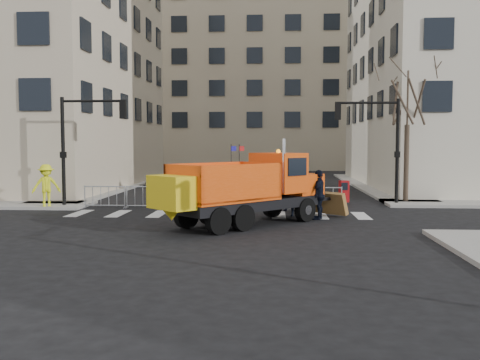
# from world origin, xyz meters

# --- Properties ---
(ground) EXTENTS (120.00, 120.00, 0.00)m
(ground) POSITION_xyz_m (0.00, 0.00, 0.00)
(ground) COLOR black
(ground) RESTS_ON ground
(sidewalk_back) EXTENTS (64.00, 5.00, 0.15)m
(sidewalk_back) POSITION_xyz_m (0.00, 8.50, 0.07)
(sidewalk_back) COLOR gray
(sidewalk_back) RESTS_ON ground
(building_far) EXTENTS (30.00, 18.00, 24.00)m
(building_far) POSITION_xyz_m (0.00, 52.00, 12.00)
(building_far) COLOR tan
(building_far) RESTS_ON ground
(traffic_light_left) EXTENTS (0.18, 0.18, 5.40)m
(traffic_light_left) POSITION_xyz_m (-8.00, 7.50, 2.70)
(traffic_light_left) COLOR black
(traffic_light_left) RESTS_ON ground
(traffic_light_right) EXTENTS (0.18, 0.18, 5.40)m
(traffic_light_right) POSITION_xyz_m (8.50, 9.50, 2.70)
(traffic_light_right) COLOR black
(traffic_light_right) RESTS_ON ground
(crowd_barriers) EXTENTS (12.60, 0.60, 1.10)m
(crowd_barriers) POSITION_xyz_m (-0.75, 7.60, 0.55)
(crowd_barriers) COLOR #9EA0A5
(crowd_barriers) RESTS_ON ground
(street_tree) EXTENTS (3.00, 3.00, 7.50)m
(street_tree) POSITION_xyz_m (9.20, 10.50, 3.75)
(street_tree) COLOR #382B21
(street_tree) RESTS_ON ground
(plow_truck) EXTENTS (7.64, 7.81, 3.35)m
(plow_truck) POSITION_xyz_m (1.16, 2.46, 1.49)
(plow_truck) COLOR black
(plow_truck) RESTS_ON ground
(cop_a) EXTENTS (0.84, 0.66, 2.02)m
(cop_a) POSITION_xyz_m (3.24, 5.24, 1.01)
(cop_a) COLOR black
(cop_a) RESTS_ON ground
(cop_b) EXTENTS (0.95, 0.83, 1.66)m
(cop_b) POSITION_xyz_m (2.95, 7.00, 0.83)
(cop_b) COLOR black
(cop_b) RESTS_ON ground
(cop_c) EXTENTS (0.86, 1.31, 2.07)m
(cop_c) POSITION_xyz_m (4.15, 4.28, 1.03)
(cop_c) COLOR black
(cop_c) RESTS_ON ground
(worker) EXTENTS (1.49, 1.21, 2.01)m
(worker) POSITION_xyz_m (-8.58, 6.80, 1.16)
(worker) COLOR yellow
(worker) RESTS_ON sidewalk_back
(newspaper_box) EXTENTS (0.52, 0.48, 1.10)m
(newspaper_box) POSITION_xyz_m (5.87, 9.59, 0.70)
(newspaper_box) COLOR #9F0C0F
(newspaper_box) RESTS_ON sidewalk_back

